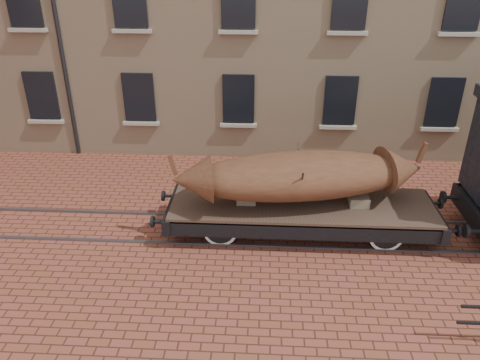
{
  "coord_description": "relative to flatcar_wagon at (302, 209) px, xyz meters",
  "views": [
    {
      "loc": [
        -1.56,
        -10.75,
        7.02
      ],
      "look_at": [
        -2.2,
        0.5,
        1.3
      ],
      "focal_mm": 35.0,
      "sensor_mm": 36.0,
      "label": 1
    }
  ],
  "objects": [
    {
      "name": "ground",
      "position": [
        0.53,
        -0.0,
        -0.73
      ],
      "size": [
        90.0,
        90.0,
        0.0
      ],
      "primitive_type": "plane",
      "color": "brown"
    },
    {
      "name": "rail_track",
      "position": [
        0.53,
        -0.0,
        -0.7
      ],
      "size": [
        30.0,
        1.52,
        0.06
      ],
      "color": "#59595E",
      "rests_on": "ground"
    },
    {
      "name": "flatcar_wagon",
      "position": [
        0.0,
        0.0,
        0.0
      ],
      "size": [
        7.76,
        2.11,
        1.17
      ],
      "color": "#4D392D",
      "rests_on": "ground"
    },
    {
      "name": "iron_boat",
      "position": [
        -0.11,
        0.0,
        1.0
      ],
      "size": [
        6.57,
        2.76,
        1.58
      ],
      "color": "brown",
      "rests_on": "flatcar_wagon"
    }
  ]
}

